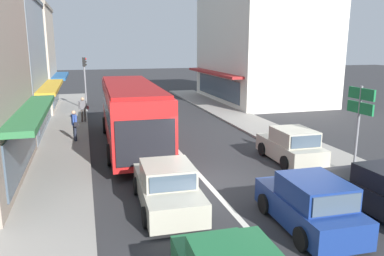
% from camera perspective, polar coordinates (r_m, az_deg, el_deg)
% --- Properties ---
extents(ground_plane, '(140.00, 140.00, 0.00)m').
position_cam_1_polar(ground_plane, '(14.40, 2.25, -8.35)').
color(ground_plane, '#2D2D30').
extents(lane_centre_line, '(0.20, 28.00, 0.01)m').
position_cam_1_polar(lane_centre_line, '(18.04, -1.73, -3.97)').
color(lane_centre_line, silver).
rests_on(lane_centre_line, ground).
extents(sidewalk_left, '(5.20, 44.00, 0.14)m').
position_cam_1_polar(sidewalk_left, '(19.61, -22.95, -3.44)').
color(sidewalk_left, gray).
rests_on(sidewalk_left, ground).
extents(kerb_right, '(2.80, 44.00, 0.12)m').
position_cam_1_polar(kerb_right, '(22.07, 12.73, -1.05)').
color(kerb_right, gray).
rests_on(kerb_right, ground).
extents(shopfront_far_end, '(8.37, 7.35, 8.08)m').
position_cam_1_polar(shopfront_far_end, '(32.41, -26.94, 9.27)').
color(shopfront_far_end, beige).
rests_on(shopfront_far_end, ground).
extents(building_right_far, '(9.46, 12.96, 10.02)m').
position_cam_1_polar(building_right_far, '(35.58, 10.46, 12.14)').
color(building_right_far, silver).
rests_on(building_right_far, ground).
extents(city_bus, '(2.92, 10.91, 3.23)m').
position_cam_1_polar(city_bus, '(19.29, -9.27, 2.67)').
color(city_bus, red).
rests_on(city_bus, ground).
extents(hatchback_queue_gap_filler, '(1.91, 3.75, 1.54)m').
position_cam_1_polar(hatchback_queue_gap_filler, '(11.32, 17.49, -11.08)').
color(hatchback_queue_gap_filler, navy).
rests_on(hatchback_queue_gap_filler, ground).
extents(sedan_adjacent_lane_lead, '(2.00, 4.25, 1.47)m').
position_cam_1_polar(sedan_adjacent_lane_lead, '(12.18, -3.81, -9.03)').
color(sedan_adjacent_lane_lead, '#B7B29E').
rests_on(sedan_adjacent_lane_lead, ground).
extents(parked_hatchback_kerb_second, '(1.90, 3.74, 1.54)m').
position_cam_1_polar(parked_hatchback_kerb_second, '(17.29, 14.86, -2.71)').
color(parked_hatchback_kerb_second, '#B7B29E').
rests_on(parked_hatchback_kerb_second, ground).
extents(traffic_light_downstreet, '(0.32, 0.24, 4.20)m').
position_cam_1_polar(traffic_light_downstreet, '(30.44, -16.02, 7.78)').
color(traffic_light_downstreet, gray).
rests_on(traffic_light_downstreet, ground).
extents(directional_road_sign, '(0.10, 1.40, 3.60)m').
position_cam_1_polar(directional_road_sign, '(15.94, 24.21, 2.66)').
color(directional_road_sign, gray).
rests_on(directional_road_sign, ground).
extents(pedestrian_with_handbag_near, '(0.66, 0.26, 1.63)m').
position_cam_1_polar(pedestrian_with_handbag_near, '(25.73, -16.24, 2.96)').
color(pedestrian_with_handbag_near, '#4C4742').
rests_on(pedestrian_with_handbag_near, sidewalk_left).
extents(pedestrian_browsing_midblock, '(0.38, 0.65, 1.63)m').
position_cam_1_polar(pedestrian_browsing_midblock, '(20.72, -17.48, 0.64)').
color(pedestrian_browsing_midblock, '#232838').
rests_on(pedestrian_browsing_midblock, sidewalk_left).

